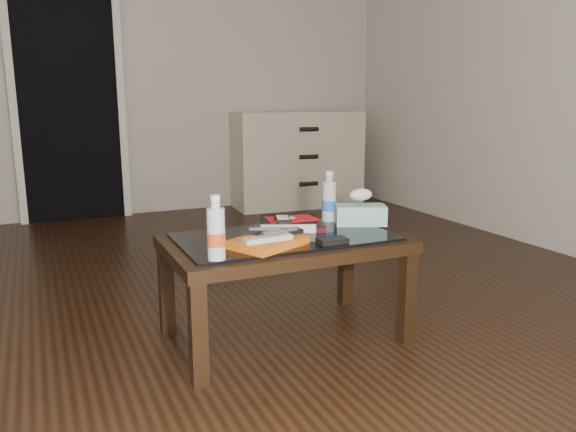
# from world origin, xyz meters

# --- Properties ---
(ground) EXTENTS (5.00, 5.00, 0.00)m
(ground) POSITION_xyz_m (0.00, 0.00, 0.00)
(ground) COLOR black
(ground) RESTS_ON ground
(doorway) EXTENTS (0.90, 0.08, 2.07)m
(doorway) POSITION_xyz_m (-0.40, 2.47, 1.02)
(doorway) COLOR black
(doorway) RESTS_ON ground
(coffee_table) EXTENTS (1.00, 0.60, 0.46)m
(coffee_table) POSITION_xyz_m (0.24, -0.50, 0.40)
(coffee_table) COLOR black
(coffee_table) RESTS_ON ground
(dresser) EXTENTS (1.23, 0.58, 0.90)m
(dresser) POSITION_xyz_m (1.59, 2.23, 0.45)
(dresser) COLOR beige
(dresser) RESTS_ON ground
(magazines) EXTENTS (0.34, 0.31, 0.03)m
(magazines) POSITION_xyz_m (0.11, -0.62, 0.48)
(magazines) COLOR #C75C12
(magazines) RESTS_ON coffee_table
(remote_silver) EXTENTS (0.20, 0.06, 0.02)m
(remote_silver) POSITION_xyz_m (0.10, -0.66, 0.50)
(remote_silver) COLOR #B3B3B8
(remote_silver) RESTS_ON magazines
(remote_black_front) EXTENTS (0.21, 0.08, 0.02)m
(remote_black_front) POSITION_xyz_m (0.18, -0.60, 0.50)
(remote_black_front) COLOR black
(remote_black_front) RESTS_ON magazines
(remote_black_back) EXTENTS (0.20, 0.12, 0.02)m
(remote_black_back) POSITION_xyz_m (0.14, -0.54, 0.50)
(remote_black_back) COLOR black
(remote_black_back) RESTS_ON magazines
(textbook) EXTENTS (0.31, 0.28, 0.05)m
(textbook) POSITION_xyz_m (0.31, -0.38, 0.48)
(textbook) COLOR black
(textbook) RESTS_ON coffee_table
(dvd_mailers) EXTENTS (0.21, 0.16, 0.01)m
(dvd_mailers) POSITION_xyz_m (0.30, -0.40, 0.51)
(dvd_mailers) COLOR red
(dvd_mailers) RESTS_ON textbook
(ipod) EXTENTS (0.09, 0.12, 0.02)m
(ipod) POSITION_xyz_m (0.26, -0.44, 0.52)
(ipod) COLOR black
(ipod) RESTS_ON dvd_mailers
(flip_phone) EXTENTS (0.10, 0.08, 0.02)m
(flip_phone) POSITION_xyz_m (0.39, -0.49, 0.47)
(flip_phone) COLOR black
(flip_phone) RESTS_ON coffee_table
(wallet) EXTENTS (0.12, 0.07, 0.02)m
(wallet) POSITION_xyz_m (0.37, -0.69, 0.47)
(wallet) COLOR black
(wallet) RESTS_ON coffee_table
(water_bottle_left) EXTENTS (0.08, 0.08, 0.24)m
(water_bottle_left) POSITION_xyz_m (-0.13, -0.72, 0.58)
(water_bottle_left) COLOR #B7BEC3
(water_bottle_left) RESTS_ON coffee_table
(water_bottle_right) EXTENTS (0.07, 0.07, 0.24)m
(water_bottle_right) POSITION_xyz_m (0.55, -0.31, 0.58)
(water_bottle_right) COLOR #B6BEC1
(water_bottle_right) RESTS_ON coffee_table
(tissue_box) EXTENTS (0.26, 0.20, 0.09)m
(tissue_box) POSITION_xyz_m (0.65, -0.44, 0.51)
(tissue_box) COLOR teal
(tissue_box) RESTS_ON coffee_table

